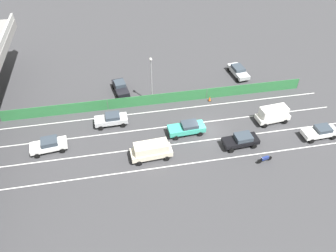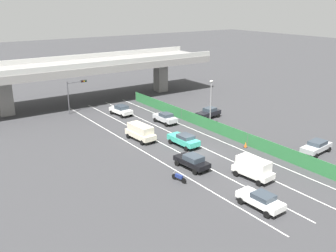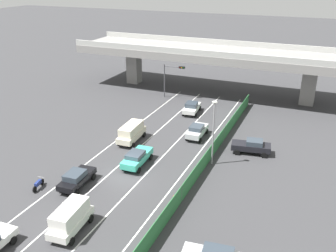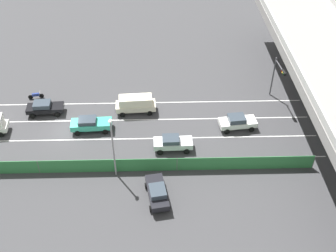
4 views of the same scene
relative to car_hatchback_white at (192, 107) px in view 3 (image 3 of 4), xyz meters
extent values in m
plane|color=#38383A|center=(-0.08, -19.61, -0.91)|extent=(300.00, 300.00, 0.00)
cube|color=silver|center=(-5.26, -14.36, -0.91)|extent=(0.14, 46.49, 0.01)
cube|color=silver|center=(-1.81, -14.36, -0.91)|extent=(0.14, 46.49, 0.01)
cube|color=silver|center=(1.65, -14.36, -0.91)|extent=(0.14, 46.49, 0.01)
cube|color=silver|center=(5.10, -14.36, -0.91)|extent=(0.14, 46.49, 0.01)
cube|color=gray|center=(-0.08, 10.88, 5.61)|extent=(47.11, 10.38, 1.25)
cube|color=#B2B2AD|center=(-0.08, 5.90, 6.69)|extent=(47.11, 0.30, 0.90)
cube|color=#B2B2AD|center=(-0.08, 15.86, 6.69)|extent=(47.11, 0.30, 0.90)
cube|color=gray|center=(-15.15, 10.88, 2.04)|extent=(2.13, 2.13, 5.89)
cube|color=gray|center=(15.00, 10.88, 2.04)|extent=(2.13, 2.13, 5.89)
cube|color=#2D753D|center=(6.76, -14.36, -0.07)|extent=(0.06, 42.49, 1.69)
cylinder|color=#4C514C|center=(6.76, -21.45, -0.07)|extent=(0.10, 0.10, 1.69)
cylinder|color=#4C514C|center=(6.76, -7.28, -0.07)|extent=(0.10, 0.10, 1.69)
cylinder|color=#4C514C|center=(6.76, 6.88, -0.07)|extent=(0.10, 0.10, 1.69)
cube|color=silver|center=(-0.01, 0.05, -0.13)|extent=(2.27, 4.45, 0.60)
cube|color=#333D47|center=(0.02, -0.13, 0.46)|extent=(1.79, 2.07, 0.58)
cylinder|color=black|center=(-1.06, 1.39, -0.59)|extent=(0.29, 0.66, 0.64)
cylinder|color=black|center=(0.73, 1.59, -0.59)|extent=(0.29, 0.66, 0.64)
cylinder|color=black|center=(-0.74, -1.50, -0.59)|extent=(0.29, 0.66, 0.64)
cylinder|color=black|center=(1.05, -1.30, -0.59)|extent=(0.29, 0.66, 0.64)
cylinder|color=black|center=(-2.97, -31.62, -0.59)|extent=(0.25, 0.65, 0.64)
cube|color=black|center=(-3.44, -22.84, -0.15)|extent=(2.05, 4.48, 0.56)
cube|color=#333D47|center=(-3.42, -23.13, 0.41)|extent=(1.68, 2.10, 0.55)
cylinder|color=black|center=(-4.42, -21.42, -0.59)|extent=(0.26, 0.65, 0.64)
cylinder|color=black|center=(-2.65, -21.30, -0.59)|extent=(0.26, 0.65, 0.64)
cylinder|color=black|center=(-4.23, -24.38, -0.59)|extent=(0.26, 0.65, 0.64)
cylinder|color=black|center=(-2.46, -24.27, -0.59)|extent=(0.26, 0.65, 0.64)
cube|color=#B7BABC|center=(3.44, -7.57, -0.11)|extent=(1.80, 4.28, 0.65)
cube|color=#333D47|center=(3.44, -7.82, 0.46)|extent=(1.54, 1.85, 0.49)
cylinder|color=black|center=(2.55, -6.15, -0.59)|extent=(0.23, 0.64, 0.64)
cylinder|color=black|center=(4.26, -6.11, -0.59)|extent=(0.23, 0.64, 0.64)
cylinder|color=black|center=(2.62, -9.03, -0.59)|extent=(0.23, 0.64, 0.64)
cylinder|color=black|center=(4.33, -9.00, -0.59)|extent=(0.23, 0.64, 0.64)
cube|color=beige|center=(-3.46, -11.87, -0.09)|extent=(2.13, 4.92, 0.69)
cube|color=beige|center=(-3.46, -11.87, 0.76)|extent=(1.85, 4.04, 0.99)
cylinder|color=black|center=(-4.48, -10.29, -0.59)|extent=(0.26, 0.65, 0.64)
cylinder|color=black|center=(-2.64, -10.18, -0.59)|extent=(0.26, 0.65, 0.64)
cylinder|color=black|center=(-4.28, -13.56, -0.59)|extent=(0.26, 0.65, 0.64)
cylinder|color=black|center=(-2.44, -13.45, -0.59)|extent=(0.26, 0.65, 0.64)
cube|color=teal|center=(-0.08, -16.86, -0.09)|extent=(2.00, 4.75, 0.69)
cube|color=#333D47|center=(-0.06, -17.27, 0.49)|extent=(1.66, 2.08, 0.46)
cylinder|color=black|center=(-1.04, -15.32, -0.59)|extent=(0.25, 0.65, 0.64)
cylinder|color=black|center=(0.73, -15.23, -0.59)|extent=(0.25, 0.65, 0.64)
cylinder|color=black|center=(-0.89, -18.48, -0.59)|extent=(0.25, 0.65, 0.64)
cylinder|color=black|center=(0.89, -18.40, -0.59)|extent=(0.25, 0.65, 0.64)
cube|color=silver|center=(0.14, -28.58, -0.12)|extent=(2.20, 4.49, 0.62)
cube|color=silver|center=(0.14, -28.58, 0.76)|extent=(1.91, 3.69, 1.15)
cylinder|color=black|center=(-0.89, -27.20, -0.59)|extent=(0.28, 0.66, 0.64)
cylinder|color=black|center=(0.91, -27.03, -0.59)|extent=(0.28, 0.66, 0.64)
cylinder|color=black|center=(-0.62, -30.14, -0.59)|extent=(0.28, 0.66, 0.64)
cylinder|color=black|center=(1.18, -29.97, -0.59)|extent=(0.28, 0.66, 0.64)
cylinder|color=black|center=(-6.70, -24.07, -0.61)|extent=(0.21, 0.61, 0.60)
cylinder|color=black|center=(-6.44, -25.39, -0.61)|extent=(0.21, 0.61, 0.60)
cube|color=navy|center=(-6.57, -24.73, -0.33)|extent=(0.45, 0.95, 0.36)
cylinder|color=#B2B2B2|center=(-6.68, -24.17, 0.01)|extent=(0.59, 0.15, 0.03)
cylinder|color=black|center=(10.11, -27.30, -0.59)|extent=(0.66, 0.29, 0.64)
cube|color=black|center=(10.48, -9.35, -0.10)|extent=(4.56, 2.39, 0.66)
cube|color=#333D47|center=(10.83, -9.29, 0.49)|extent=(2.01, 1.78, 0.52)
cylinder|color=black|center=(9.16, -10.43, -0.59)|extent=(0.67, 0.32, 0.64)
cylinder|color=black|center=(8.89, -8.74, -0.59)|extent=(0.67, 0.32, 0.64)
cylinder|color=black|center=(12.08, -9.96, -0.59)|extent=(0.67, 0.32, 0.64)
cylinder|color=black|center=(11.80, -8.27, -0.59)|extent=(0.67, 0.32, 0.64)
cylinder|color=#47474C|center=(-6.66, 5.34, 1.81)|extent=(0.18, 0.18, 5.44)
cylinder|color=#47474C|center=(-5.05, 5.47, 4.22)|extent=(3.24, 0.38, 0.12)
cube|color=black|center=(-3.75, 5.58, 4.22)|extent=(0.98, 0.36, 0.32)
sphere|color=#390706|center=(-4.04, 5.39, 4.22)|extent=(0.20, 0.20, 0.20)
sphere|color=#EFA319|center=(-3.74, 5.42, 4.22)|extent=(0.20, 0.20, 0.20)
sphere|color=black|center=(-3.44, 5.44, 4.22)|extent=(0.20, 0.20, 0.20)
cylinder|color=gray|center=(7.19, -13.56, 2.51)|extent=(0.16, 0.16, 6.85)
ellipsoid|color=silver|center=(7.19, -13.56, 6.12)|extent=(0.60, 0.36, 0.28)
cone|color=orange|center=(6.12, -21.73, -0.54)|extent=(0.36, 0.36, 0.74)
cube|color=black|center=(6.12, -21.73, -0.90)|extent=(0.47, 0.47, 0.03)
camera|label=1|loc=(-30.57, -8.79, 27.64)|focal=35.43mm
camera|label=2|loc=(-28.12, -53.73, 16.91)|focal=41.36mm
camera|label=3|loc=(16.71, -47.67, 18.34)|focal=39.64mm
camera|label=4|loc=(37.13, -9.01, 29.91)|focal=44.27mm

